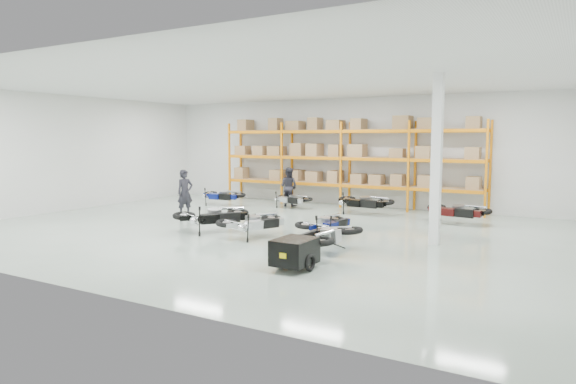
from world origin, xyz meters
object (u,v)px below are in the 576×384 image
Objects in this scene: moto_silver_left at (254,218)px; moto_back_d at (456,207)px; person_back at (289,187)px; moto_blue_centre at (326,220)px; trailer at (295,252)px; moto_back_b at (291,196)px; person_left at (185,193)px; moto_back_c at (363,198)px; moto_back_a at (222,193)px; moto_touring_right at (327,231)px; moto_black_far_left at (214,212)px.

moto_silver_left is 0.98× the size of moto_back_d.
moto_silver_left is at bearing 113.31° from person_back.
trailer is (0.95, -3.54, -0.13)m from moto_blue_centre.
moto_blue_centre is 1.09× the size of moto_back_b.
trailer is at bearing 176.66° from moto_back_d.
person_left is at bearing -0.18° from moto_blue_centre.
moto_back_d is (3.49, -0.53, -0.03)m from moto_back_c.
moto_back_a is at bearing 136.84° from trailer.
moto_touring_right is 1.22× the size of person_back.
moto_blue_centre is 6.92m from person_back.
person_left reaches higher than moto_blue_centre.
moto_silver_left is at bearing 138.76° from trailer.
moto_black_far_left is 3.52m from person_left.
moto_back_b is 0.96× the size of person_back.
moto_back_b is at bearing -47.27° from moto_black_far_left.
person_back is at bearing -44.24° from moto_black_far_left.
moto_black_far_left is at bearing -104.60° from person_left.
person_left reaches higher than moto_silver_left.
moto_back_b is (-4.90, 6.89, -0.12)m from moto_touring_right.
moto_silver_left is at bearing 148.83° from moto_back_d.
moto_silver_left is 4.95m from person_left.
moto_back_a is at bearing 100.95° from moto_back_c.
moto_touring_right is 1.26× the size of moto_back_b.
moto_back_b is at bearing 121.44° from trailer.
moto_blue_centre is 0.94× the size of moto_silver_left.
moto_touring_right is (2.76, -0.95, 0.05)m from moto_silver_left.
moto_back_d is (6.63, -0.64, 0.09)m from moto_back_b.
moto_touring_right is at bearing -157.23° from moto_black_far_left.
moto_touring_right is 9.04m from person_back.
moto_silver_left is at bearing -138.52° from moto_back_a.
moto_back_c is at bearing 103.35° from trailer.
moto_black_far_left is at bearing 149.50° from trailer.
moto_touring_right reaches higher than moto_silver_left.
moto_back_a is 3.09m from moto_back_b.
person_left is (-7.20, 3.11, 0.25)m from moto_touring_right.
moto_back_c is at bearing 172.82° from person_back.
moto_back_d reaches higher than moto_back_b.
person_left is at bearing 118.48° from moto_back_d.
moto_black_far_left is 6.23m from moto_back_c.
moto_silver_left is at bearing 175.93° from moto_back_c.
moto_back_d is at bearing -92.94° from moto_back_c.
person_back is at bearing 56.00° from moto_back_b.
trailer is at bearing -89.14° from moto_touring_right.
moto_back_d is (1.73, 7.85, 0.17)m from trailer.
moto_black_far_left is 5.83m from moto_back_b.
moto_black_far_left is 4.45m from moto_touring_right.
moto_back_a reaches higher than trailer.
person_back is (-2.52, 6.38, 0.25)m from moto_silver_left.
moto_back_b is 0.92× the size of person_left.
moto_black_far_left is at bearing 166.63° from moto_touring_right.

